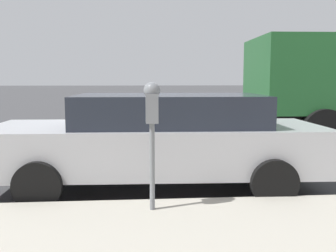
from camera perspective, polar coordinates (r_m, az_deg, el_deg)
name	(u,v)px	position (r m, az deg, el deg)	size (l,w,h in m)	color
ground_plane	(141,172)	(7.28, -3.94, -6.62)	(220.00, 220.00, 0.00)	#424244
parking_meter	(152,113)	(4.51, -2.35, 1.88)	(0.21, 0.19, 1.50)	gray
car_silver	(159,139)	(6.03, -1.27, -1.86)	(2.20, 5.05, 1.45)	#B7BABF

